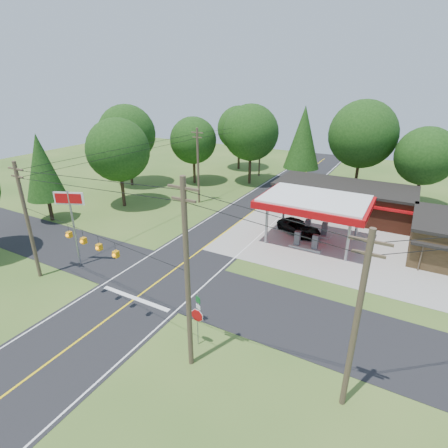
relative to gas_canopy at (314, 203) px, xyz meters
The scene contains 18 objects.
ground 16.38m from the gas_canopy, 124.70° to the right, with size 120.00×120.00×0.00m, color #35581F.
main_highway 16.37m from the gas_canopy, 124.70° to the right, with size 8.00×120.00×0.02m, color black.
cross_road 16.37m from the gas_canopy, 124.70° to the right, with size 70.00×7.00×0.02m, color black.
lane_center_yellow 16.37m from the gas_canopy, 124.70° to the right, with size 0.15×110.00×0.00m, color yellow.
gas_canopy is the anchor object (origin of this frame).
convenience_store 10.31m from the gas_canopy, 84.28° to the left, with size 16.40×7.55×3.80m.
utility_pole_near_right 20.13m from the gas_canopy, 94.29° to the right, with size 1.80×0.30×11.50m.
utility_pole_near_left 25.83m from the gas_canopy, 135.78° to the right, with size 1.80×0.30×10.00m.
utility_pole_far_left 17.74m from the gas_canopy, 163.61° to the left, with size 1.80×0.30×10.00m.
utility_pole_right_b 19.80m from the gas_canopy, 69.27° to the right, with size 1.80×0.30×10.00m.
utility_pole_north 26.92m from the gas_canopy, 125.17° to the left, with size 0.30×0.30×9.50m.
overhead_beacons 21.56m from the gas_canopy, 117.76° to the right, with size 17.04×2.04×1.03m.
treeline_backdrop 14.09m from the gas_canopy, 126.61° to the left, with size 70.27×51.59×13.30m.
suv_car 4.26m from the gas_canopy, 139.90° to the left, with size 5.07×5.07×1.41m, color black.
sedan_car 9.30m from the gas_canopy, 69.44° to the left, with size 3.45×3.45×1.18m, color silver.
big_stop_sign 22.70m from the gas_canopy, 138.56° to the right, with size 2.44×1.12×7.07m.
octagonal_stop_sign 18.72m from the gas_canopy, 96.18° to the right, with size 0.93×0.13×2.71m.
route_sign_post 17.07m from the gas_canopy, 100.96° to the right, with size 0.46×0.20×2.34m.
Camera 1 is at (17.01, -20.15, 15.74)m, focal length 28.00 mm.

